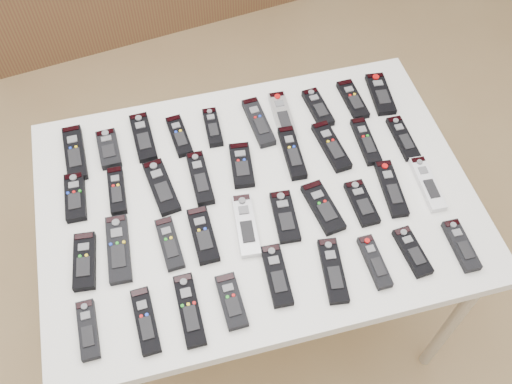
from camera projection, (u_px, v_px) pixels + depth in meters
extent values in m
plane|color=#9D7B4F|center=(280.00, 274.00, 2.38)|extent=(4.00, 4.00, 0.00)
cube|color=white|center=(256.00, 200.00, 1.67)|extent=(1.25, 0.88, 0.04)
cylinder|color=beige|center=(452.00, 323.00, 1.87)|extent=(0.04, 0.04, 0.74)
cylinder|color=beige|center=(84.00, 207.00, 2.12)|extent=(0.04, 0.04, 0.74)
cylinder|color=beige|center=(369.00, 148.00, 2.28)|extent=(0.04, 0.04, 0.74)
cube|color=black|center=(75.00, 153.00, 1.73)|extent=(0.06, 0.20, 0.02)
cube|color=black|center=(109.00, 149.00, 1.74)|extent=(0.06, 0.14, 0.02)
cube|color=black|center=(143.00, 137.00, 1.77)|extent=(0.06, 0.19, 0.02)
cube|color=black|center=(179.00, 136.00, 1.77)|extent=(0.06, 0.16, 0.02)
cube|color=black|center=(213.00, 127.00, 1.79)|extent=(0.05, 0.15, 0.02)
cube|color=black|center=(258.00, 122.00, 1.80)|extent=(0.06, 0.20, 0.02)
cube|color=#B7B7BC|center=(282.00, 116.00, 1.82)|extent=(0.06, 0.19, 0.02)
cube|color=black|center=(318.00, 108.00, 1.84)|extent=(0.06, 0.16, 0.02)
cube|color=black|center=(353.00, 100.00, 1.86)|extent=(0.06, 0.17, 0.02)
cube|color=black|center=(380.00, 94.00, 1.87)|extent=(0.08, 0.18, 0.02)
cube|color=black|center=(75.00, 197.00, 1.64)|extent=(0.06, 0.16, 0.02)
cube|color=black|center=(117.00, 191.00, 1.65)|extent=(0.05, 0.16, 0.02)
cube|color=black|center=(161.00, 187.00, 1.66)|extent=(0.09, 0.20, 0.02)
cube|color=black|center=(200.00, 178.00, 1.68)|extent=(0.05, 0.19, 0.02)
cube|color=black|center=(242.00, 165.00, 1.71)|extent=(0.08, 0.16, 0.02)
cube|color=black|center=(292.00, 153.00, 1.73)|extent=(0.06, 0.20, 0.02)
cube|color=black|center=(331.00, 146.00, 1.75)|extent=(0.07, 0.19, 0.02)
cube|color=black|center=(366.00, 141.00, 1.76)|extent=(0.05, 0.18, 0.02)
cube|color=black|center=(403.00, 138.00, 1.77)|extent=(0.05, 0.17, 0.02)
cube|color=black|center=(85.00, 261.00, 1.52)|extent=(0.07, 0.17, 0.02)
cube|color=black|center=(119.00, 249.00, 1.54)|extent=(0.07, 0.21, 0.02)
cube|color=black|center=(170.00, 244.00, 1.55)|extent=(0.06, 0.16, 0.02)
cube|color=black|center=(203.00, 235.00, 1.57)|extent=(0.06, 0.17, 0.02)
cube|color=#B7B7BC|center=(246.00, 225.00, 1.59)|extent=(0.07, 0.20, 0.02)
cube|color=black|center=(285.00, 217.00, 1.60)|extent=(0.07, 0.17, 0.02)
cube|color=black|center=(323.00, 207.00, 1.62)|extent=(0.09, 0.18, 0.02)
cube|color=black|center=(362.00, 203.00, 1.63)|extent=(0.06, 0.15, 0.02)
cube|color=black|center=(391.00, 188.00, 1.66)|extent=(0.07, 0.20, 0.02)
cube|color=silver|center=(427.00, 184.00, 1.67)|extent=(0.06, 0.19, 0.02)
cube|color=black|center=(88.00, 330.00, 1.42)|extent=(0.05, 0.16, 0.02)
cube|color=black|center=(146.00, 321.00, 1.43)|extent=(0.05, 0.18, 0.02)
cube|color=black|center=(190.00, 310.00, 1.45)|extent=(0.05, 0.20, 0.02)
cube|color=black|center=(231.00, 301.00, 1.46)|extent=(0.06, 0.15, 0.02)
cube|color=black|center=(277.00, 275.00, 1.50)|extent=(0.06, 0.18, 0.02)
cube|color=black|center=(333.00, 271.00, 1.51)|extent=(0.08, 0.19, 0.02)
cube|color=black|center=(375.00, 262.00, 1.52)|extent=(0.04, 0.16, 0.02)
cube|color=black|center=(412.00, 252.00, 1.54)|extent=(0.06, 0.15, 0.02)
cube|color=black|center=(461.00, 245.00, 1.55)|extent=(0.05, 0.16, 0.02)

